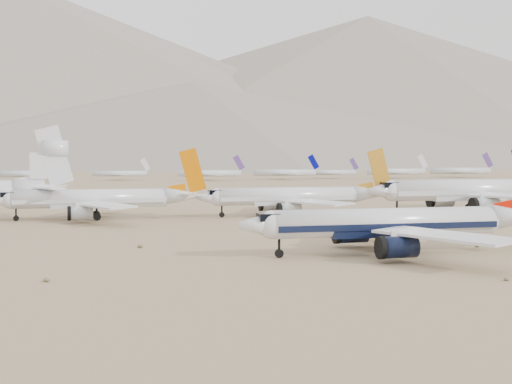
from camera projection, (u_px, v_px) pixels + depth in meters
ground at (343, 253)px, 111.65m from camera, size 7000.00×7000.00×0.00m
main_airliner at (399, 223)px, 111.35m from camera, size 49.36×48.21×17.42m
row2_navy_widebody at (480, 191)px, 188.07m from camera, size 60.53×59.19×21.53m
row2_gold_tail at (296, 197)px, 180.27m from camera, size 48.59×47.52×17.30m
row2_orange_tail at (99, 199)px, 170.32m from camera, size 48.29×47.24×17.23m
distant_storage_row at (174, 173)px, 431.98m from camera, size 509.68×58.39×14.85m
mountain_range at (126, 82)px, 1716.08m from camera, size 7354.00×3024.00×470.00m
foothills at (399, 126)px, 1300.81m from camera, size 4637.50×1395.00×155.00m
desert_scrub at (336, 285)px, 83.30m from camera, size 247.37×121.67×0.63m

